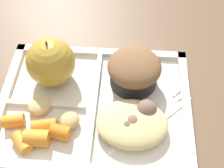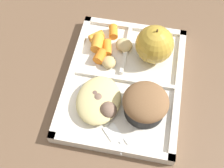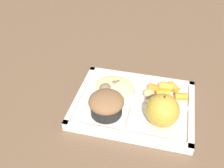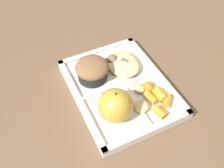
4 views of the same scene
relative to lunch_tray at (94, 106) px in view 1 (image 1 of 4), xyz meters
name	(u,v)px [view 1 (image 1 of 4)]	position (x,y,z in m)	size (l,w,h in m)	color
ground	(95,110)	(0.00, 0.00, -0.01)	(6.00, 6.00, 0.00)	brown
lunch_tray	(94,106)	(0.00, 0.00, 0.00)	(0.31, 0.24, 0.02)	silver
green_apple	(51,62)	(-0.07, 0.05, 0.05)	(0.08, 0.08, 0.09)	#B79333
bran_muffin	(134,71)	(0.06, 0.05, 0.04)	(0.09, 0.09, 0.06)	black
carrot_slice_diagonal	(60,132)	(-0.04, -0.06, 0.02)	(0.02, 0.02, 0.03)	orange
carrot_slice_large	(44,126)	(-0.07, -0.05, 0.02)	(0.02, 0.02, 0.04)	orange
carrot_slice_center	(21,143)	(-0.10, -0.08, 0.02)	(0.02, 0.02, 0.03)	orange
carrot_slice_near_corner	(14,121)	(-0.12, -0.05, 0.02)	(0.02, 0.02, 0.03)	orange
carrot_slice_tilted	(37,138)	(-0.08, -0.07, 0.02)	(0.03, 0.03, 0.04)	orange
potato_chunk_small	(40,105)	(-0.08, -0.01, 0.02)	(0.04, 0.04, 0.02)	tan
potato_chunk_golden	(70,120)	(-0.03, -0.04, 0.02)	(0.03, 0.03, 0.02)	tan
egg_noodle_pile	(132,124)	(0.06, -0.04, 0.02)	(0.11, 0.09, 0.03)	#D6C684
meatball_front	(127,128)	(0.05, -0.05, 0.02)	(0.03, 0.03, 0.03)	brown
meatball_side	(132,124)	(0.06, -0.04, 0.02)	(0.03, 0.03, 0.03)	#755B4C
meatball_back	(146,110)	(0.08, -0.02, 0.02)	(0.03, 0.03, 0.03)	#755B4C
plastic_fork	(156,116)	(0.10, -0.02, 0.01)	(0.13, 0.13, 0.00)	white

